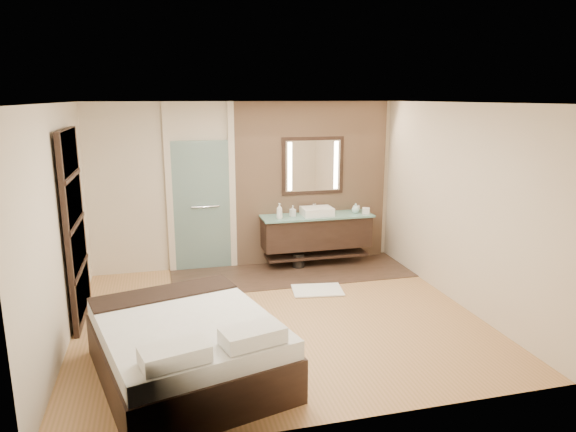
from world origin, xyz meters
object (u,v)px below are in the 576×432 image
object	(u,v)px
vanity	(316,232)
bed	(187,347)
mirror_unit	(313,166)
waste_bin	(298,260)

from	to	relation	value
vanity	bed	bearing A→B (deg)	-126.87
mirror_unit	waste_bin	xyz separation A→B (m)	(-0.33, -0.31, -1.53)
vanity	waste_bin	world-z (taller)	vanity
mirror_unit	bed	world-z (taller)	mirror_unit
bed	waste_bin	bearing A→B (deg)	41.72
bed	waste_bin	xyz separation A→B (m)	(1.98, 3.01, -0.20)
vanity	mirror_unit	size ratio (longest dim) A/B	1.75
vanity	bed	world-z (taller)	vanity
vanity	waste_bin	xyz separation A→B (m)	(-0.33, -0.07, -0.46)
waste_bin	bed	bearing A→B (deg)	-123.36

